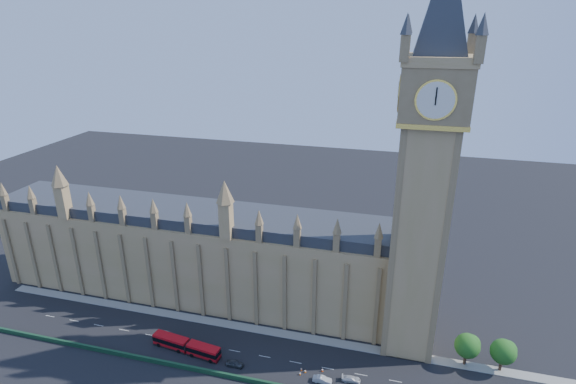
% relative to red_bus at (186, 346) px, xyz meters
% --- Properties ---
extents(ground, '(400.00, 400.00, 0.00)m').
position_rel_red_bus_xyz_m(ground, '(15.70, 3.23, -1.68)').
color(ground, black).
rests_on(ground, ground).
extents(palace_westminster, '(120.00, 20.00, 28.00)m').
position_rel_red_bus_xyz_m(palace_westminster, '(-9.30, 25.23, 12.19)').
color(palace_westminster, '#A2874E').
rests_on(palace_westminster, ground).
extents(elizabeth_tower, '(20.59, 20.59, 105.00)m').
position_rel_red_bus_xyz_m(elizabeth_tower, '(53.70, 17.23, 52.88)').
color(elizabeth_tower, '#A2874E').
rests_on(elizabeth_tower, ground).
extents(bridge_parapet, '(160.00, 0.60, 1.20)m').
position_rel_red_bus_xyz_m(bridge_parapet, '(15.70, -5.77, -1.08)').
color(bridge_parapet, '#1E4C2D').
rests_on(bridge_parapet, ground).
extents(kerb_north, '(160.00, 3.00, 0.16)m').
position_rel_red_bus_xyz_m(kerb_north, '(15.70, 12.73, -1.60)').
color(kerb_north, gray).
rests_on(kerb_north, ground).
extents(tree_east_near, '(6.00, 6.00, 8.50)m').
position_rel_red_bus_xyz_m(tree_east_near, '(67.93, 13.32, 3.97)').
color(tree_east_near, '#382619').
rests_on(tree_east_near, ground).
extents(tree_east_far, '(6.00, 6.00, 8.50)m').
position_rel_red_bus_xyz_m(tree_east_far, '(75.93, 13.32, 3.97)').
color(tree_east_far, '#382619').
rests_on(tree_east_far, ground).
extents(red_bus, '(18.92, 5.10, 3.18)m').
position_rel_red_bus_xyz_m(red_bus, '(0.00, 0.00, 0.00)').
color(red_bus, red).
rests_on(red_bus, ground).
extents(car_grey, '(4.32, 1.74, 1.47)m').
position_rel_red_bus_xyz_m(car_grey, '(13.70, -1.74, -0.94)').
color(car_grey, '#3C4044').
rests_on(car_grey, ground).
extents(car_silver, '(4.47, 1.61, 1.47)m').
position_rel_red_bus_xyz_m(car_silver, '(35.22, -1.44, -0.94)').
color(car_silver, '#ACAEB4').
rests_on(car_silver, ground).
extents(car_white, '(4.52, 2.13, 1.27)m').
position_rel_red_bus_xyz_m(car_white, '(41.66, 0.60, -1.04)').
color(car_white, silver).
rests_on(car_white, ground).
extents(cone_a, '(0.52, 0.52, 0.78)m').
position_rel_red_bus_xyz_m(cone_a, '(34.61, 1.93, -1.29)').
color(cone_a, black).
rests_on(cone_a, ground).
extents(cone_b, '(0.56, 0.56, 0.74)m').
position_rel_red_bus_xyz_m(cone_b, '(30.74, 0.52, -1.31)').
color(cone_b, black).
rests_on(cone_b, ground).
extents(cone_c, '(0.53, 0.53, 0.70)m').
position_rel_red_bus_xyz_m(cone_c, '(29.70, -0.53, -1.33)').
color(cone_c, black).
rests_on(cone_c, ground).
extents(cone_d, '(0.46, 0.46, 0.72)m').
position_rel_red_bus_xyz_m(cone_d, '(29.70, 0.95, -1.32)').
color(cone_d, black).
rests_on(cone_d, ground).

